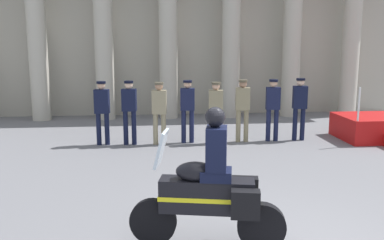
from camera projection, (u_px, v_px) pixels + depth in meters
colonnade_backdrop at (167, 28)px, 15.34m from camera, size 17.69×1.50×5.91m
officer_in_row_0 at (102, 108)px, 11.12m from camera, size 0.40×0.26×1.71m
officer_in_row_1 at (129, 107)px, 11.13m from camera, size 0.40×0.26×1.72m
officer_in_row_2 at (159, 108)px, 11.17m from camera, size 0.40×0.26×1.68m
officer_in_row_3 at (188, 106)px, 11.36m from camera, size 0.40×0.26×1.72m
officer_in_row_4 at (216, 108)px, 11.31m from camera, size 0.40×0.26×1.67m
officer_in_row_5 at (243, 105)px, 11.46m from camera, size 0.40×0.26×1.72m
officer_in_row_6 at (273, 105)px, 11.56m from camera, size 0.40×0.26×1.72m
officer_in_row_7 at (300, 104)px, 11.64m from camera, size 0.40×0.26×1.75m
motorcycle_with_rider at (212, 190)px, 5.48m from camera, size 2.07×0.81×1.90m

